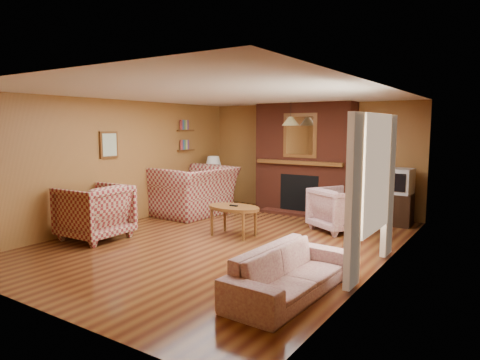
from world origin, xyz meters
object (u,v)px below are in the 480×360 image
Objects in this scene: side_table at (214,195)px; tv_stand at (397,209)px; plaid_armchair at (94,212)px; coffee_table at (234,210)px; floral_sofa at (289,272)px; crt_tv at (398,181)px; table_lamp at (213,168)px; plaid_loveseat at (193,191)px; fireplace at (304,159)px; floral_armchair at (339,209)px.

side_table is 0.88× the size of tv_stand.
side_table is (-0.15, 3.53, -0.19)m from plaid_armchair.
floral_sofa is at bearing -42.37° from coffee_table.
plaid_armchair reaches higher than tv_stand.
crt_tv reaches higher than tv_stand.
table_lamp reaches higher than coffee_table.
plaid_loveseat is at bearing 149.42° from coffee_table.
coffee_table is (1.85, 1.45, 0.00)m from plaid_armchair.
fireplace is 4.43× the size of crt_tv.
floral_armchair is 1.32m from tv_stand.
fireplace is at bearing 152.62° from plaid_armchair.
plaid_armchair is 1.87× the size of side_table.
floral_armchair is 1.60× the size of crt_tv.
plaid_armchair is at bearing 86.87° from floral_sofa.
fireplace reaches higher than plaid_armchair.
side_table is at bearing -90.00° from table_lamp.
coffee_table is at bearing -131.56° from crt_tv.
table_lamp is 4.21m from tv_stand.
fireplace is at bearing 14.29° from side_table.
crt_tv is (4.00, 3.88, 0.39)m from plaid_armchair.
floral_armchair is (3.23, 2.81, -0.07)m from plaid_armchair.
fireplace is 2.35m from side_table.
side_table is at bearing 133.87° from coffee_table.
floral_sofa is 2.09× the size of floral_armchair.
floral_armchair is at bearing 13.39° from floral_sofa.
table_lamp reaches higher than side_table.
plaid_armchair reaches higher than side_table.
crt_tv is (2.15, 2.43, 0.39)m from coffee_table.
coffee_table is 1.49× the size of table_lamp.
floral_sofa is (1.90, -4.44, -0.92)m from fireplace.
floral_armchair reaches higher than floral_sofa.
crt_tv reaches higher than floral_armchair.
crt_tv reaches higher than floral_sofa.
coffee_table is at bearing -92.19° from fireplace.
table_lamp is 1.20× the size of crt_tv.
plaid_armchair is (-1.95, -4.07, -0.72)m from fireplace.
table_lamp is 1.06× the size of tv_stand.
side_table is at bearing -162.90° from plaid_loveseat.
floral_armchair is at bearing 44.56° from coffee_table.
floral_armchair is 1.60× the size of side_table.
crt_tv is at bearing -92.13° from tv_stand.
plaid_loveseat reaches higher than coffee_table.
coffee_table is 3.25m from tv_stand.
side_table is at bearing -179.32° from plaid_armchair.
tv_stand is (2.05, -0.18, -0.87)m from fireplace.
fireplace reaches higher than floral_sofa.
coffee_table is 2.89m from side_table.
table_lamp is (-3.38, 0.72, 0.51)m from floral_armchair.
floral_sofa is 2.71m from coffee_table.
tv_stand reaches higher than side_table.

